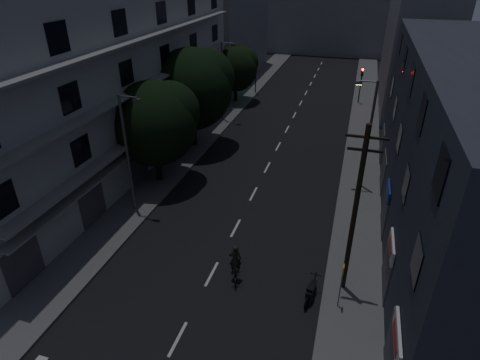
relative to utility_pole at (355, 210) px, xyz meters
The scene contains 21 objects.
ground 19.53m from the utility_pole, 111.60° to the left, with size 160.00×160.00×0.00m, color black.
sidewalk_left 23.27m from the utility_pole, 129.43° to the left, with size 3.00×90.00×0.15m, color #565659.
sidewalk_right 18.24m from the utility_pole, 88.25° to the left, with size 3.00×90.00×0.15m, color #565659.
lane_markings 25.31m from the utility_pole, 106.28° to the left, with size 0.15×60.50×0.01m.
building_left 21.80m from the utility_pole, 150.79° to the left, with size 7.00×36.00×14.00m.
building_right 8.31m from the utility_pole, 52.62° to the left, with size 6.19×28.00×11.00m.
building_far_left 44.91m from the utility_pole, 115.04° to the left, with size 6.00×20.00×16.00m, color slate.
building_far_right 34.99m from the utility_pole, 81.71° to the left, with size 6.00×20.00×13.00m, color slate.
building_far_end 62.97m from the utility_pole, 96.35° to the left, with size 24.00×8.00×10.00m, color slate.
tree_near 16.49m from the utility_pole, 150.86° to the left, with size 6.25×6.25×7.71m.
tree_mid 20.89m from the utility_pole, 133.47° to the left, with size 7.07×7.07×8.70m.
tree_far 32.40m from the utility_pole, 116.89° to the left, with size 5.17×5.17×6.39m.
traffic_signal_far_right 32.23m from the utility_pole, 90.56° to the left, with size 0.28×0.37×4.10m.
traffic_signal_far_left 35.43m from the utility_pole, 111.96° to the left, with size 0.28×0.37×4.10m.
street_lamp_left_near 14.60m from the utility_pole, 165.36° to the left, with size 1.51×0.25×8.00m.
street_lamp_right 11.34m from the utility_pole, 87.60° to the left, with size 1.51×0.25×8.00m.
street_lamp_left_far 26.26m from the utility_pole, 122.08° to the left, with size 1.51×0.25×8.00m.
utility_pole is the anchor object (origin of this frame).
bus_stop_sign 3.31m from the utility_pole, 95.82° to the right, with size 0.06×0.35×2.52m.
motorcycle 4.79m from the utility_pole, 140.89° to the right, with size 0.61×1.96×1.26m.
cyclist 7.00m from the utility_pole, behind, with size 1.14×1.88×2.25m.
Camera 1 is at (6.26, -9.19, 15.09)m, focal length 30.00 mm.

